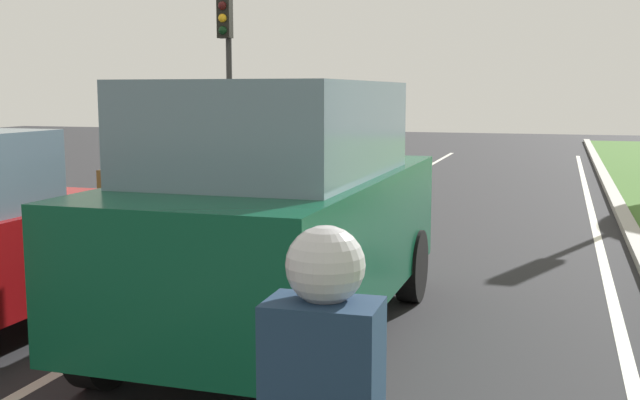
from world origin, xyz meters
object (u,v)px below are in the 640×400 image
(car_suv_ahead, at_px, (281,210))
(rider_person, at_px, (325,379))
(car_hatchback_far, at_px, (202,174))
(traffic_light_overhead_left, at_px, (227,53))

(car_suv_ahead, bearing_deg, rider_person, -67.38)
(car_hatchback_far, xyz_separation_m, traffic_light_overhead_left, (-2.17, 5.89, 2.22))
(car_hatchback_far, distance_m, traffic_light_overhead_left, 6.66)
(car_suv_ahead, bearing_deg, traffic_light_overhead_left, 116.53)
(car_hatchback_far, relative_size, traffic_light_overhead_left, 0.82)
(car_suv_ahead, xyz_separation_m, rider_person, (1.56, -3.80, 0.02))
(car_suv_ahead, bearing_deg, car_hatchback_far, 123.04)
(car_hatchback_far, bearing_deg, rider_person, -63.64)
(car_suv_ahead, height_order, rider_person, car_suv_ahead)
(rider_person, bearing_deg, car_hatchback_far, 116.75)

